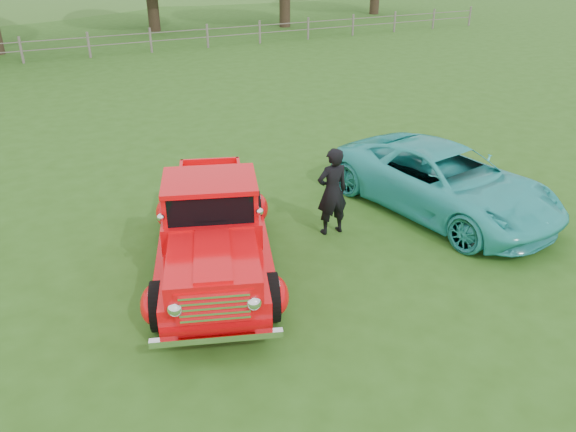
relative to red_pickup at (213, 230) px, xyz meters
name	(u,v)px	position (x,y,z in m)	size (l,w,h in m)	color
ground	(304,280)	(1.24, -1.00, -0.80)	(140.00, 140.00, 0.00)	#295216
fence_line	(89,45)	(1.24, 21.00, -0.19)	(48.00, 0.12, 1.20)	#6C625B
red_pickup	(213,230)	(0.00, 0.00, 0.00)	(3.34, 5.28, 1.78)	black
teal_sedan	(444,181)	(5.15, 0.10, -0.09)	(2.33, 5.04, 1.40)	#2DB6B4
man	(332,192)	(2.55, 0.31, 0.09)	(0.64, 0.42, 1.77)	black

